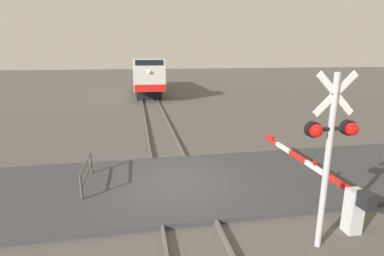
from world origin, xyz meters
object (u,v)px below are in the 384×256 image
at_px(guard_railing, 86,172).
at_px(crossing_signal, 330,143).
at_px(crossing_gate, 335,190).
at_px(locomotive, 146,75).

bearing_deg(guard_railing, crossing_signal, -35.78).
bearing_deg(crossing_gate, locomotive, 98.12).
height_order(locomotive, crossing_gate, locomotive).
distance_m(crossing_gate, guard_railing, 7.65).
bearing_deg(guard_railing, locomotive, 83.25).
relative_size(locomotive, crossing_gate, 2.81).
bearing_deg(locomotive, crossing_signal, -84.44).
relative_size(crossing_signal, crossing_gate, 0.70).
xyz_separation_m(locomotive, crossing_gate, (4.02, -28.20, -1.25)).
distance_m(crossing_signal, crossing_gate, 2.39).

